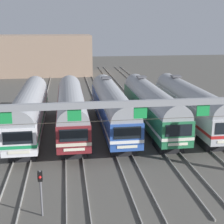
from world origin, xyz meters
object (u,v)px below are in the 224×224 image
object	(u,v)px
commuter_train_white	(29,109)
commuter_train_blue	(112,106)
commuter_train_stainless	(190,103)
commuter_train_green	(151,105)
commuter_train_maroon	(71,107)
catenary_gantry	(140,118)
yard_signal_mast	(41,185)

from	to	relation	value
commuter_train_white	commuter_train_blue	xyz separation A→B (m)	(8.72, 0.00, 0.00)
commuter_train_stainless	commuter_train_blue	bearing A→B (deg)	180.00
commuter_train_green	commuter_train_white	bearing A→B (deg)	-179.98
commuter_train_maroon	catenary_gantry	size ratio (longest dim) A/B	0.80
commuter_train_blue	yard_signal_mast	world-z (taller)	commuter_train_blue
commuter_train_white	commuter_train_stainless	distance (m)	17.43
catenary_gantry	commuter_train_white	bearing A→B (deg)	122.86
commuter_train_green	commuter_train_stainless	size ratio (longest dim) A/B	1.00
commuter_train_maroon	commuter_train_blue	world-z (taller)	commuter_train_blue
commuter_train_maroon	commuter_train_stainless	bearing A→B (deg)	0.02
commuter_train_green	commuter_train_blue	bearing A→B (deg)	180.00
commuter_train_stainless	catenary_gantry	xyz separation A→B (m)	(-8.72, -13.50, 2.59)
commuter_train_maroon	commuter_train_green	xyz separation A→B (m)	(8.72, 0.00, 0.00)
commuter_train_white	commuter_train_blue	bearing A→B (deg)	0.03
commuter_train_white	yard_signal_mast	bearing A→B (deg)	-82.20
commuter_train_maroon	commuter_train_white	bearing A→B (deg)	180.00
catenary_gantry	yard_signal_mast	distance (m)	7.67
commuter_train_maroon	yard_signal_mast	bearing A→B (deg)	-97.80
yard_signal_mast	catenary_gantry	bearing A→B (deg)	20.33
commuter_train_blue	catenary_gantry	size ratio (longest dim) A/B	0.80
yard_signal_mast	commuter_train_blue	bearing A→B (deg)	67.67
catenary_gantry	commuter_train_blue	bearing A→B (deg)	90.00
commuter_train_stainless	yard_signal_mast	size ratio (longest dim) A/B	6.06
commuter_train_white	catenary_gantry	bearing A→B (deg)	-57.14
commuter_train_blue	catenary_gantry	world-z (taller)	catenary_gantry
commuter_train_stainless	catenary_gantry	world-z (taller)	catenary_gantry
commuter_train_stainless	yard_signal_mast	distance (m)	22.06
commuter_train_stainless	yard_signal_mast	xyz separation A→B (m)	(-15.26, -15.92, -0.61)
commuter_train_white	yard_signal_mast	distance (m)	16.08
commuter_train_maroon	commuter_train_green	bearing A→B (deg)	0.03
commuter_train_maroon	yard_signal_mast	size ratio (longest dim) A/B	6.06
commuter_train_blue	commuter_train_stainless	size ratio (longest dim) A/B	1.00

